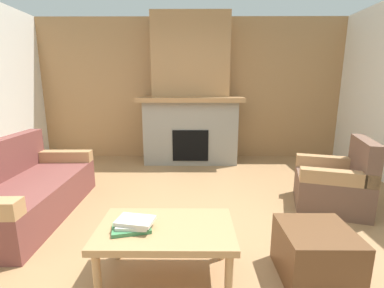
{
  "coord_description": "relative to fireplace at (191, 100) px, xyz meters",
  "views": [
    {
      "loc": [
        0.06,
        -2.49,
        1.45
      ],
      "look_at": [
        0.04,
        1.17,
        0.64
      ],
      "focal_mm": 25.28,
      "sensor_mm": 36.0,
      "label": 1
    }
  ],
  "objects": [
    {
      "name": "ground",
      "position": [
        0.0,
        -2.62,
        -1.16
      ],
      "size": [
        9.0,
        9.0,
        0.0
      ],
      "primitive_type": "plane",
      "color": "#9E754C"
    },
    {
      "name": "wall_back_wood_panel",
      "position": [
        0.0,
        0.38,
        0.19
      ],
      "size": [
        6.0,
        0.12,
        2.7
      ],
      "primitive_type": "cube",
      "color": "#A87A4C",
      "rests_on": "ground"
    },
    {
      "name": "fireplace",
      "position": [
        0.0,
        0.0,
        0.0
      ],
      "size": [
        1.9,
        0.82,
        2.7
      ],
      "color": "gray",
      "rests_on": "ground"
    },
    {
      "name": "couch",
      "position": [
        -1.83,
        -2.31,
        -0.88
      ],
      "size": [
        0.88,
        1.82,
        0.85
      ],
      "color": "brown",
      "rests_on": "ground"
    },
    {
      "name": "armchair",
      "position": [
        1.75,
        -2.07,
        -0.87
      ],
      "size": [
        0.95,
        0.95,
        0.85
      ],
      "color": "brown",
      "rests_on": "ground"
    },
    {
      "name": "coffee_table",
      "position": [
        -0.15,
        -3.31,
        -0.79
      ],
      "size": [
        1.0,
        0.6,
        0.43
      ],
      "color": "tan",
      "rests_on": "ground"
    },
    {
      "name": "ottoman",
      "position": [
        0.98,
        -3.29,
        -0.96
      ],
      "size": [
        0.52,
        0.52,
        0.4
      ],
      "primitive_type": "cube",
      "color": "brown",
      "rests_on": "ground"
    },
    {
      "name": "book_stack_near_edge",
      "position": [
        -0.37,
        -3.35,
        -0.7
      ],
      "size": [
        0.32,
        0.24,
        0.08
      ],
      "color": "#3D7F4C",
      "rests_on": "coffee_table"
    }
  ]
}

